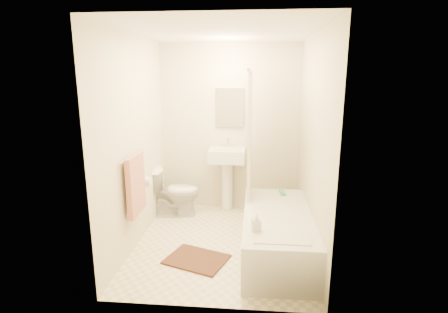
# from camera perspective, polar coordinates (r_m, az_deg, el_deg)

# --- Properties ---
(floor) EXTENTS (2.40, 2.40, 0.00)m
(floor) POSITION_cam_1_polar(r_m,az_deg,el_deg) (4.30, -0.30, -13.86)
(floor) COLOR beige
(floor) RESTS_ON ground
(ceiling) EXTENTS (2.40, 2.40, 0.00)m
(ceiling) POSITION_cam_1_polar(r_m,az_deg,el_deg) (3.85, -0.35, 19.80)
(ceiling) COLOR white
(ceiling) RESTS_ON ground
(wall_back) EXTENTS (2.00, 0.02, 2.40)m
(wall_back) POSITION_cam_1_polar(r_m,az_deg,el_deg) (5.08, 0.95, 4.64)
(wall_back) COLOR beige
(wall_back) RESTS_ON ground
(wall_left) EXTENTS (0.02, 2.40, 2.40)m
(wall_left) POSITION_cam_1_polar(r_m,az_deg,el_deg) (4.12, -14.32, 2.20)
(wall_left) COLOR beige
(wall_left) RESTS_ON ground
(wall_right) EXTENTS (0.02, 2.40, 2.40)m
(wall_right) POSITION_cam_1_polar(r_m,az_deg,el_deg) (3.94, 14.32, 1.71)
(wall_right) COLOR beige
(wall_right) RESTS_ON ground
(mirror) EXTENTS (0.40, 0.03, 0.55)m
(mirror) POSITION_cam_1_polar(r_m,az_deg,el_deg) (5.03, 0.95, 7.99)
(mirror) COLOR white
(mirror) RESTS_ON wall_back
(curtain_rod) EXTENTS (0.03, 1.70, 0.03)m
(curtain_rod) POSITION_cam_1_polar(r_m,az_deg,el_deg) (3.91, 4.31, 13.80)
(curtain_rod) COLOR silver
(curtain_rod) RESTS_ON wall_back
(shower_curtain) EXTENTS (0.04, 0.80, 1.55)m
(shower_curtain) POSITION_cam_1_polar(r_m,az_deg,el_deg) (4.38, 4.21, 3.47)
(shower_curtain) COLOR silver
(shower_curtain) RESTS_ON curtain_rod
(towel_bar) EXTENTS (0.02, 0.60, 0.02)m
(towel_bar) POSITION_cam_1_polar(r_m,az_deg,el_deg) (3.90, -14.88, 0.04)
(towel_bar) COLOR silver
(towel_bar) RESTS_ON wall_left
(towel) EXTENTS (0.06, 0.45, 0.66)m
(towel) POSITION_cam_1_polar(r_m,az_deg,el_deg) (3.97, -14.20, -4.47)
(towel) COLOR #CC7266
(towel) RESTS_ON towel_bar
(toilet_paper) EXTENTS (0.11, 0.12, 0.12)m
(toilet_paper) POSITION_cam_1_polar(r_m,az_deg,el_deg) (4.33, -12.55, -4.01)
(toilet_paper) COLOR white
(toilet_paper) RESTS_ON wall_left
(toilet) EXTENTS (0.72, 0.45, 0.67)m
(toilet) POSITION_cam_1_polar(r_m,az_deg,el_deg) (5.01, -8.05, -5.77)
(toilet) COLOR white
(toilet) RESTS_ON floor
(sink) EXTENTS (0.52, 0.41, 1.01)m
(sink) POSITION_cam_1_polar(r_m,az_deg,el_deg) (5.10, 0.51, -3.35)
(sink) COLOR white
(sink) RESTS_ON floor
(bathtub) EXTENTS (0.74, 1.68, 0.47)m
(bathtub) POSITION_cam_1_polar(r_m,az_deg,el_deg) (4.02, 8.64, -12.28)
(bathtub) COLOR silver
(bathtub) RESTS_ON floor
(bath_mat) EXTENTS (0.75, 0.65, 0.02)m
(bath_mat) POSITION_cam_1_polar(r_m,az_deg,el_deg) (3.95, -4.50, -16.39)
(bath_mat) COLOR #502B1A
(bath_mat) RESTS_ON floor
(soap_bottle) EXTENTS (0.10, 0.10, 0.18)m
(soap_bottle) POSITION_cam_1_polar(r_m,az_deg,el_deg) (3.45, 5.31, -10.72)
(soap_bottle) COLOR white
(soap_bottle) RESTS_ON bathtub
(scrub_brush) EXTENTS (0.08, 0.20, 0.04)m
(scrub_brush) POSITION_cam_1_polar(r_m,az_deg,el_deg) (4.53, 9.50, -5.84)
(scrub_brush) COLOR #3AA365
(scrub_brush) RESTS_ON bathtub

